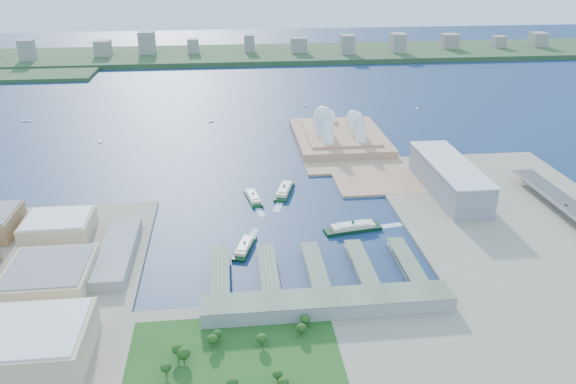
{
  "coord_description": "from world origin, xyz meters",
  "views": [
    {
      "loc": [
        -56.84,
        -498.55,
        269.53
      ],
      "look_at": [
        5.09,
        65.52,
        18.0
      ],
      "focal_mm": 35.0,
      "sensor_mm": 36.0,
      "label": 1
    }
  ],
  "objects": [
    {
      "name": "boat_a",
      "position": [
        -248.5,
        318.68,
        1.18
      ],
      "size": [
        7.33,
        12.46,
        2.35
      ],
      "primitive_type": null,
      "rotation": [
        0.0,
        0.0,
        0.38
      ],
      "color": "white",
      "rests_on": "ground"
    },
    {
      "name": "far_shore",
      "position": [
        0.0,
        980.0,
        6.0
      ],
      "size": [
        2200.0,
        260.0,
        12.0
      ],
      "primitive_type": "cube",
      "color": "#2D4926",
      "rests_on": "ground"
    },
    {
      "name": "terminal_building",
      "position": [
        15.0,
        -135.0,
        9.0
      ],
      "size": [
        200.0,
        28.0,
        12.0
      ],
      "primitive_type": "cube",
      "color": "gray",
      "rests_on": "south_land"
    },
    {
      "name": "ferry_c",
      "position": [
        -46.95,
        -25.64,
        4.61
      ],
      "size": [
        26.11,
        50.23,
        9.21
      ],
      "primitive_type": null,
      "rotation": [
        0.0,
        0.0,
        2.84
      ],
      "color": "black",
      "rests_on": "ground"
    },
    {
      "name": "boat_d",
      "position": [
        -390.23,
        439.97,
        1.35
      ],
      "size": [
        16.2,
        4.62,
        2.7
      ],
      "primitive_type": null,
      "rotation": [
        0.0,
        0.0,
        1.5
      ],
      "color": "white",
      "rests_on": "ground"
    },
    {
      "name": "toaster_building",
      "position": [
        195.0,
        80.0,
        20.5
      ],
      "size": [
        45.0,
        155.0,
        35.0
      ],
      "primitive_type": "cube",
      "color": "gray",
      "rests_on": "east_land"
    },
    {
      "name": "car_c",
      "position": [
        296.0,
        5.63,
        15.55
      ],
      "size": [
        1.96,
        4.81,
        1.4
      ],
      "primitive_type": "imported",
      "rotation": [
        0.0,
        0.0,
        3.14
      ],
      "color": "slate",
      "rests_on": "expressway"
    },
    {
      "name": "boat_e",
      "position": [
        83.37,
        487.4,
        1.25
      ],
      "size": [
        6.1,
        10.71,
        2.5
      ],
      "primitive_type": null,
      "rotation": [
        0.0,
        0.0,
        0.3
      ],
      "color": "white",
      "rests_on": "ground"
    },
    {
      "name": "ferry_a",
      "position": [
        -32.74,
        88.63,
        4.64
      ],
      "size": [
        20.71,
        50.44,
        9.27
      ],
      "primitive_type": null,
      "rotation": [
        0.0,
        0.0,
        0.17
      ],
      "color": "black",
      "rests_on": "ground"
    },
    {
      "name": "boat_c",
      "position": [
        278.04,
        444.72,
        1.21
      ],
      "size": [
        5.94,
        11.16,
        2.41
      ],
      "primitive_type": null,
      "rotation": [
        0.0,
        0.0,
        2.86
      ],
      "color": "white",
      "rests_on": "ground"
    },
    {
      "name": "ferry_wharves",
      "position": [
        14.0,
        -75.0,
        4.65
      ],
      "size": [
        184.0,
        90.0,
        9.3
      ],
      "primitive_type": null,
      "color": "#54664D",
      "rests_on": "ground"
    },
    {
      "name": "west_buildings",
      "position": [
        -250.0,
        -70.0,
        16.5
      ],
      "size": [
        200.0,
        280.0,
        27.0
      ],
      "primitive_type": null,
      "color": "olive",
      "rests_on": "west_land"
    },
    {
      "name": "peninsula",
      "position": [
        107.5,
        260.0,
        1.5
      ],
      "size": [
        135.0,
        220.0,
        3.0
      ],
      "primitive_type": "cube",
      "color": "tan",
      "rests_on": "ground"
    },
    {
      "name": "park",
      "position": [
        -60.0,
        -190.0,
        11.0
      ],
      "size": [
        150.0,
        110.0,
        16.0
      ],
      "primitive_type": null,
      "color": "#194714",
      "rests_on": "south_land"
    },
    {
      "name": "east_land",
      "position": [
        240.0,
        -50.0,
        1.5
      ],
      "size": [
        240.0,
        500.0,
        3.0
      ],
      "primitive_type": "cube",
      "color": "gray",
      "rests_on": "ground"
    },
    {
      "name": "opera_house",
      "position": [
        105.0,
        280.0,
        32.0
      ],
      "size": [
        134.0,
        180.0,
        58.0
      ],
      "primitive_type": null,
      "color": "white",
      "rests_on": "peninsula"
    },
    {
      "name": "south_land",
      "position": [
        0.0,
        -210.0,
        1.5
      ],
      "size": [
        720.0,
        180.0,
        3.0
      ],
      "primitive_type": "cube",
      "color": "gray",
      "rests_on": "ground"
    },
    {
      "name": "ferry_b",
      "position": [
        4.84,
        103.46,
        5.36
      ],
      "size": [
        29.93,
        58.5,
        10.73
      ],
      "primitive_type": null,
      "rotation": [
        0.0,
        0.0,
        -0.29
      ],
      "color": "black",
      "rests_on": "ground"
    },
    {
      "name": "ground",
      "position": [
        0.0,
        0.0,
        0.0
      ],
      "size": [
        3000.0,
        3000.0,
        0.0
      ],
      "primitive_type": "plane",
      "color": "#0D213F",
      "rests_on": "ground"
    },
    {
      "name": "boat_b",
      "position": [
        -86.03,
        404.35,
        1.34
      ],
      "size": [
        10.05,
        8.61,
        2.67
      ],
      "primitive_type": null,
      "rotation": [
        0.0,
        0.0,
        2.2
      ],
      "color": "white",
      "rests_on": "ground"
    },
    {
      "name": "ferry_d",
      "position": [
        64.72,
        1.09,
        5.64
      ],
      "size": [
        61.37,
        24.81,
        11.28
      ],
      "primitive_type": null,
      "rotation": [
        0.0,
        0.0,
        1.74
      ],
      "color": "black",
      "rests_on": "ground"
    },
    {
      "name": "far_skyline",
      "position": [
        0.0,
        960.0,
        39.5
      ],
      "size": [
        1900.0,
        140.0,
        55.0
      ],
      "primitive_type": null,
      "color": "gray",
      "rests_on": "far_shore"
    }
  ]
}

